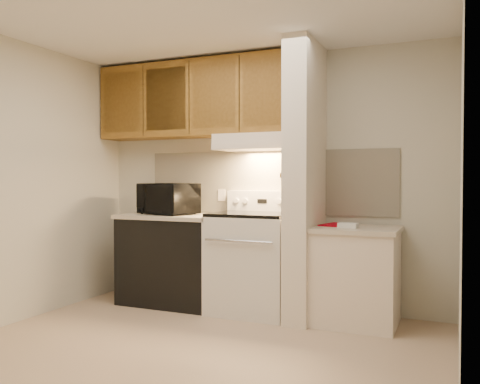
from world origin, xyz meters
The scene contains 50 objects.
floor centered at (0.00, 0.00, 0.00)m, with size 3.60×3.60×0.00m, color tan.
ceiling centered at (0.00, 0.00, 2.50)m, with size 3.60×3.60×0.00m, color white.
wall_back centered at (0.00, 1.50, 1.25)m, with size 3.60×0.02×2.50m, color beige.
wall_left centered at (-1.80, 0.00, 1.25)m, with size 0.02×3.00×2.50m, color beige.
wall_right centered at (1.80, 0.00, 1.25)m, with size 0.02×3.00×2.50m, color beige.
backsplash centered at (0.00, 1.49, 1.24)m, with size 2.60×0.02×0.63m, color #FAEDCE.
range_body centered at (0.00, 1.16, 0.46)m, with size 0.76×0.65×0.92m, color silver.
oven_window centered at (0.00, 0.84, 0.50)m, with size 0.50×0.01×0.30m, color black.
oven_handle centered at (0.00, 0.80, 0.72)m, with size 0.02×0.02×0.65m, color silver.
cooktop centered at (0.00, 1.16, 0.94)m, with size 0.74×0.64×0.03m, color black.
range_backguard centered at (0.00, 1.44, 1.05)m, with size 0.76×0.08×0.20m, color silver.
range_display centered at (0.00, 1.40, 1.05)m, with size 0.10×0.01×0.04m, color black.
range_knob_left_outer centered at (-0.28, 1.40, 1.05)m, with size 0.05×0.05×0.02m, color silver.
range_knob_left_inner centered at (-0.18, 1.40, 1.05)m, with size 0.05×0.05×0.02m, color silver.
range_knob_right_inner centered at (0.18, 1.40, 1.05)m, with size 0.05×0.05×0.02m, color silver.
range_knob_right_outer centered at (0.28, 1.40, 1.05)m, with size 0.05×0.05×0.02m, color silver.
dishwasher_front centered at (-0.88, 1.17, 0.43)m, with size 1.00×0.63×0.87m, color black.
left_countertop centered at (-0.88, 1.17, 0.89)m, with size 1.04×0.67×0.04m, color beige.
spoon_rest centered at (-0.48, 1.36, 0.92)m, with size 0.20×0.06×0.01m, color black.
teal_jar centered at (-0.83, 1.39, 0.95)m, with size 0.08×0.08×0.09m, color #1D595E.
outlet centered at (-0.48, 1.48, 1.10)m, with size 0.08×0.01×0.12m, color silver.
microwave centered at (-0.93, 1.15, 1.07)m, with size 0.57×0.38×0.31m, color black.
partition_pillar centered at (0.51, 1.15, 1.25)m, with size 0.22×0.70×2.50m, color #EEE0CA.
pillar_trim centered at (0.39, 1.15, 1.30)m, with size 0.01×0.70×0.04m, color brown.
knife_strip centered at (0.39, 1.10, 1.32)m, with size 0.02×0.42×0.04m, color black.
knife_blade_a centered at (0.38, 0.94, 1.22)m, with size 0.01×0.04×0.16m, color silver.
knife_handle_a centered at (0.38, 0.95, 1.37)m, with size 0.02×0.02×0.10m, color black.
knife_blade_b centered at (0.38, 1.01, 1.21)m, with size 0.01×0.04×0.18m, color silver.
knife_handle_b centered at (0.38, 1.02, 1.37)m, with size 0.02×0.02×0.10m, color black.
knife_blade_c centered at (0.38, 1.11, 1.20)m, with size 0.01×0.04×0.20m, color silver.
knife_handle_c centered at (0.38, 1.09, 1.37)m, with size 0.02×0.02×0.10m, color black.
knife_blade_d centered at (0.38, 1.19, 1.22)m, with size 0.01×0.04×0.16m, color silver.
knife_handle_d centered at (0.38, 1.18, 1.37)m, with size 0.02×0.02×0.10m, color black.
knife_blade_e centered at (0.38, 1.25, 1.21)m, with size 0.01×0.04×0.18m, color silver.
knife_handle_e centered at (0.38, 1.26, 1.37)m, with size 0.02×0.02×0.10m, color black.
oven_mitt centered at (0.38, 1.32, 1.16)m, with size 0.03×0.09×0.23m, color gray.
right_cab_base centered at (0.97, 1.15, 0.40)m, with size 0.70×0.60×0.81m, color silver.
right_countertop centered at (0.97, 1.15, 0.83)m, with size 0.74×0.64×0.04m, color beige.
red_folder centered at (0.79, 1.25, 0.86)m, with size 0.24×0.33×0.01m, color #B80215.
white_box centered at (0.92, 1.05, 0.87)m, with size 0.16×0.11×0.04m, color white.
range_hood centered at (0.00, 1.28, 1.62)m, with size 0.78×0.44×0.15m, color silver.
hood_lip centered at (0.00, 1.07, 1.58)m, with size 0.78×0.04×0.06m, color silver.
upper_cabinets centered at (-0.69, 1.32, 2.08)m, with size 2.18×0.33×0.77m, color brown.
cab_door_a centered at (-1.51, 1.17, 2.08)m, with size 0.46×0.01×0.63m, color brown.
cab_gap_a centered at (-1.23, 1.16, 2.08)m, with size 0.01×0.01×0.73m, color black.
cab_door_b centered at (-0.96, 1.17, 2.08)m, with size 0.46×0.01×0.63m, color brown.
cab_gap_b centered at (-0.69, 1.16, 2.08)m, with size 0.01×0.01×0.73m, color black.
cab_door_c centered at (-0.42, 1.17, 2.08)m, with size 0.46×0.01×0.63m, color brown.
cab_gap_c centered at (-0.14, 1.16, 2.08)m, with size 0.01×0.01×0.73m, color black.
cab_door_d centered at (0.13, 1.17, 2.08)m, with size 0.46×0.01×0.63m, color brown.
Camera 1 is at (1.79, -3.30, 1.27)m, focal length 38.00 mm.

